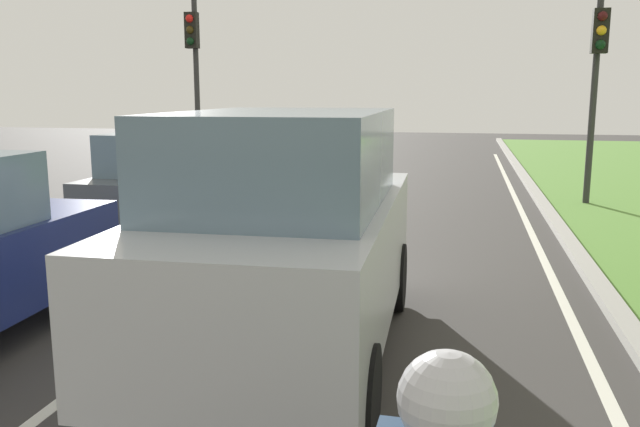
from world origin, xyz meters
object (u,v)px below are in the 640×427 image
(car_suv_ahead, at_px, (287,235))
(traffic_light_near_right, at_px, (597,66))
(traffic_light_overhead_left, at_px, (194,62))
(car_hatchback_far, at_px, (168,184))

(car_suv_ahead, xyz_separation_m, traffic_light_near_right, (4.19, 9.39, 1.83))
(traffic_light_near_right, distance_m, traffic_light_overhead_left, 9.72)
(car_suv_ahead, xyz_separation_m, traffic_light_overhead_left, (-5.42, 10.81, 2.04))
(car_hatchback_far, relative_size, traffic_light_near_right, 0.83)
(traffic_light_near_right, bearing_deg, car_suv_ahead, -114.04)
(car_suv_ahead, relative_size, car_hatchback_far, 1.22)
(traffic_light_overhead_left, bearing_deg, car_suv_ahead, -63.36)
(car_hatchback_far, xyz_separation_m, traffic_light_near_right, (7.61, 4.59, 2.11))
(car_hatchback_far, height_order, traffic_light_overhead_left, traffic_light_overhead_left)
(car_hatchback_far, height_order, traffic_light_near_right, traffic_light_near_right)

